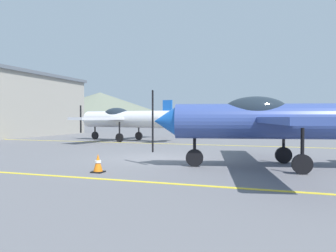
# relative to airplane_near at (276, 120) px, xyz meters

# --- Properties ---
(ground_plane) EXTENTS (400.00, 400.00, 0.00)m
(ground_plane) POSITION_rel_airplane_near_xyz_m (-4.78, 1.17, -1.63)
(ground_plane) COLOR slate
(apron_line_near) EXTENTS (80.00, 0.16, 0.01)m
(apron_line_near) POSITION_rel_airplane_near_xyz_m (-4.78, -3.68, -1.63)
(apron_line_near) COLOR yellow
(apron_line_near) RESTS_ON ground_plane
(apron_line_far) EXTENTS (80.00, 0.16, 0.01)m
(apron_line_far) POSITION_rel_airplane_near_xyz_m (-4.78, 8.52, -1.63)
(apron_line_far) COLOR yellow
(apron_line_far) RESTS_ON ground_plane
(airplane_near) EXTENTS (8.49, 9.68, 2.90)m
(airplane_near) POSITION_rel_airplane_near_xyz_m (0.00, 0.00, 0.00)
(airplane_near) COLOR #33478C
(airplane_near) RESTS_ON ground_plane
(airplane_mid) EXTENTS (8.48, 9.70, 2.90)m
(airplane_mid) POSITION_rel_airplane_near_xyz_m (-10.76, 10.28, 0.00)
(airplane_mid) COLOR silver
(airplane_mid) RESTS_ON ground_plane
(car_sedan) EXTENTS (3.42, 4.66, 1.62)m
(car_sedan) POSITION_rel_airplane_near_xyz_m (-5.36, 18.01, -0.79)
(car_sedan) COLOR white
(car_sedan) RESTS_ON ground_plane
(traffic_cone_front) EXTENTS (0.36, 0.36, 0.59)m
(traffic_cone_front) POSITION_rel_airplane_near_xyz_m (-5.25, -2.73, -1.35)
(traffic_cone_front) COLOR black
(traffic_cone_front) RESTS_ON ground_plane
(hill_left) EXTENTS (82.14, 82.14, 13.76)m
(hill_left) POSITION_rel_airplane_near_xyz_m (-81.36, 128.53, 5.24)
(hill_left) COLOR slate
(hill_left) RESTS_ON ground_plane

